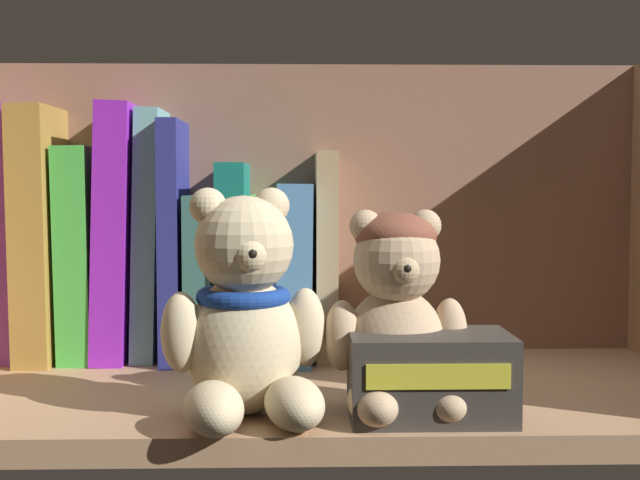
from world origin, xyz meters
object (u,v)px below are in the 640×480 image
Objects in this scene: book_13 at (326,255)px; teddy_bear_smaller at (397,316)px; book_5 at (84,253)px; book_8 at (177,240)px; book_6 at (120,232)px; book_12 at (294,270)px; teddy_bear_larger at (245,320)px; book_3 at (11,233)px; book_7 at (152,235)px; book_11 at (263,276)px; book_9 at (204,276)px; small_product_box at (430,376)px; book_4 at (46,234)px; book_10 at (235,261)px.

book_13 reaches higher than teddy_bear_smaller.
book_5 is 23.40cm from book_13.
book_5 is at bearing 180.00° from book_8.
book_6 is 17.27cm from book_12.
book_8 is 1.37× the size of teddy_bear_larger.
book_3 reaches higher than teddy_bear_smaller.
book_7 reaches higher than book_11.
book_7 reaches higher than book_9.
book_11 is at bearing 117.42° from teddy_bear_smaller.
small_product_box is at bearing -44.00° from book_7.
book_4 is at bearing 180.00° from book_13.
book_4 reaches higher than book_10.
book_9 is 1.06× the size of teddy_bear_smaller.
book_3 is 30.47cm from book_13.
teddy_bear_larger is at bearing -172.52° from teddy_bear_smaller.
book_9 is (5.04, -0.00, -4.04)cm from book_7.
teddy_bear_larger is at bearing 176.84° from small_product_box.
book_6 is at bearing 180.00° from book_9.
book_4 is 1.52× the size of book_11.
book_4 is 18.39cm from book_10.
book_6 is 32.43cm from teddy_bear_smaller.
small_product_box is at bearing -73.54° from book_13.
book_6 reaches higher than book_11.
book_10 is at bearing 123.08° from teddy_bear_smaller.
book_3 is 1.29× the size of book_10.
book_7 is 1.05× the size of book_8.
book_5 reaches higher than teddy_bear_larger.
book_4 is 24.24cm from book_12.
book_7 is (13.51, 0.00, -0.19)cm from book_3.
book_5 is at bearing 143.64° from teddy_bear_smaller.
book_8 is at bearing -0.00° from book_5.
book_5 is 0.85× the size of book_7.
book_12 is at bearing 0.00° from book_7.
book_10 is 5.85cm from book_12.
book_7 is at bearing 180.00° from book_8.
book_8 is (2.44, 0.00, -0.55)cm from book_7.
book_10 is (11.08, 0.00, -2.79)cm from book_6.
book_5 is 34.90cm from teddy_bear_smaller.
teddy_bear_larger is at bearing -70.27° from book_8.
book_13 reaches higher than small_product_box.
book_7 is 1.51× the size of book_11.
book_10 is at bearing 0.00° from book_4.
small_product_box is at bearing -37.11° from book_5.
small_product_box is at bearing -45.72° from teddy_bear_smaller.
book_11 is 3.09cm from book_12.
book_12 is 3.41cm from book_13.
book_6 reaches higher than small_product_box.
book_10 is 22.31cm from teddy_bear_larger.
book_10 is 1.13× the size of teddy_bear_larger.
teddy_bear_larger is (7.92, -22.07, -4.30)cm from book_8.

